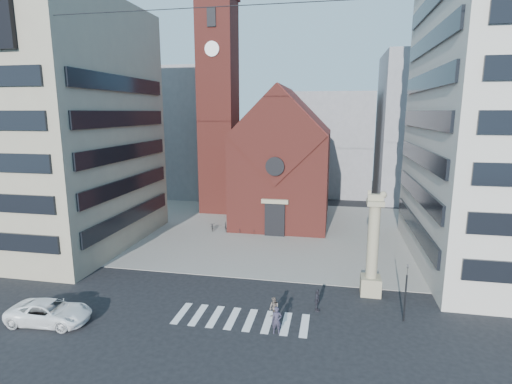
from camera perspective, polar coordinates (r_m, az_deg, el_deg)
ground at (r=32.92m, az=-1.85°, el=-15.12°), size 120.00×120.00×0.00m
piazza at (r=50.34m, az=3.03°, el=-5.57°), size 46.00×30.00×0.05m
zebra_crossing at (r=30.22m, az=-2.12°, el=-17.69°), size 10.20×3.20×0.01m
church at (r=54.55m, az=4.02°, el=4.30°), size 12.00×16.65×18.00m
campanile at (r=59.10m, az=-5.39°, el=12.35°), size 5.50×5.50×31.20m
building_left at (r=49.42m, az=-27.57°, el=8.15°), size 18.00×20.00×26.00m
bg_block_left at (r=73.79m, az=-10.19°, el=8.34°), size 16.00×14.00×22.00m
bg_block_mid at (r=73.91m, az=10.65°, el=6.77°), size 14.00×12.00×18.00m
bg_block_right at (r=72.38m, az=23.61°, el=8.32°), size 16.00×14.00×24.00m
lion_column at (r=33.78m, az=16.30°, el=-8.51°), size 1.63×1.60×8.68m
traffic_light at (r=30.80m, az=20.61°, el=-13.13°), size 0.13×0.16×4.30m
white_car at (r=32.83m, az=-27.39°, el=-15.00°), size 5.89×3.01×1.59m
pedestrian_0 at (r=28.15m, az=2.97°, el=-17.84°), size 0.74×0.53×1.89m
pedestrian_1 at (r=29.94m, az=2.59°, el=-16.24°), size 0.99×0.99×1.63m
pedestrian_2 at (r=31.20m, az=8.71°, el=-15.05°), size 0.47×1.03×1.73m
scooter_0 at (r=50.71m, az=-6.26°, el=-4.89°), size 1.18×1.95×0.97m
scooter_1 at (r=50.22m, az=-4.34°, el=-4.96°), size 1.03×1.85×1.07m
scooter_2 at (r=49.81m, az=-2.39°, el=-5.14°), size 1.18×1.95×0.97m
scooter_3 at (r=49.43m, az=-0.41°, el=-5.19°), size 1.03×1.85×1.07m
scooter_4 at (r=49.14m, az=1.60°, el=-5.36°), size 1.18×1.95×0.97m
scooter_5 at (r=48.87m, az=3.63°, el=-5.41°), size 1.03×1.85×1.07m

